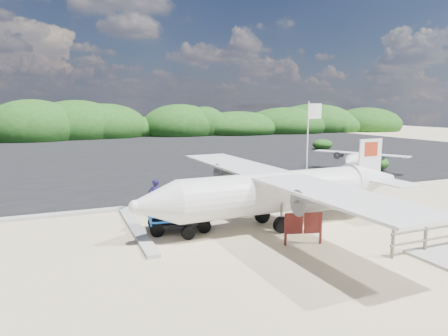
# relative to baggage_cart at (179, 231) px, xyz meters

# --- Properties ---
(ground) EXTENTS (160.00, 160.00, 0.00)m
(ground) POSITION_rel_baggage_cart_xyz_m (2.86, -0.70, 0.00)
(ground) COLOR beige
(asphalt_apron) EXTENTS (90.00, 50.00, 0.04)m
(asphalt_apron) POSITION_rel_baggage_cart_xyz_m (2.86, 29.30, 0.00)
(asphalt_apron) COLOR #B2B2B2
(asphalt_apron) RESTS_ON ground
(lagoon) EXTENTS (9.00, 7.00, 0.40)m
(lagoon) POSITION_rel_baggage_cart_xyz_m (-6.14, 0.80, 0.00)
(lagoon) COLOR #B2B2B2
(lagoon) RESTS_ON ground
(vegetation_band) EXTENTS (124.00, 8.00, 4.40)m
(vegetation_band) POSITION_rel_baggage_cart_xyz_m (2.86, 54.30, 0.00)
(vegetation_band) COLOR #B2B2B2
(vegetation_band) RESTS_ON ground
(baggage_cart) EXTENTS (2.83, 1.84, 1.33)m
(baggage_cart) POSITION_rel_baggage_cart_xyz_m (0.00, 0.00, 0.00)
(baggage_cart) COLOR blue
(baggage_cart) RESTS_ON ground
(flagpole) EXTENTS (1.16, 0.79, 5.34)m
(flagpole) POSITION_rel_baggage_cart_xyz_m (6.37, 0.28, 0.00)
(flagpole) COLOR white
(flagpole) RESTS_ON ground
(signboard) EXTENTS (1.51, 0.55, 1.25)m
(signboard) POSITION_rel_baggage_cart_xyz_m (3.83, -3.37, 0.00)
(signboard) COLOR maroon
(signboard) RESTS_ON ground
(crew_a) EXTENTS (0.66, 0.45, 1.77)m
(crew_a) POSITION_rel_baggage_cart_xyz_m (-0.38, 2.68, 0.88)
(crew_a) COLOR #191244
(crew_a) RESTS_ON ground
(crew_b) EXTENTS (0.91, 0.77, 1.64)m
(crew_b) POSITION_rel_baggage_cart_xyz_m (1.71, 2.90, 0.82)
(crew_b) COLOR #191244
(crew_b) RESTS_ON ground
(crew_c) EXTENTS (1.21, 0.66, 1.95)m
(crew_c) POSITION_rel_baggage_cart_xyz_m (6.49, 0.65, 0.98)
(crew_c) COLOR #191244
(crew_c) RESTS_ON ground
(aircraft_large) EXTENTS (15.86, 15.86, 4.59)m
(aircraft_large) POSITION_rel_baggage_cart_xyz_m (13.10, 23.52, 0.00)
(aircraft_large) COLOR #B2B2B2
(aircraft_large) RESTS_ON ground
(aircraft_small) EXTENTS (8.38, 8.38, 2.22)m
(aircraft_small) POSITION_rel_baggage_cart_xyz_m (-9.02, 32.26, 0.00)
(aircraft_small) COLOR #B2B2B2
(aircraft_small) RESTS_ON ground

